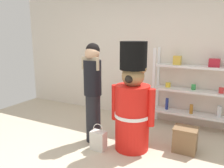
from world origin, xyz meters
The scene contains 7 objects.
ground_plane centered at (0.00, 0.00, 0.00)m, with size 6.40×6.40×0.00m, color beige.
back_wall centered at (0.00, 2.20, 1.30)m, with size 6.40×0.12×2.60m, color silver.
merchandise_shelf centered at (0.98, 1.98, 0.76)m, with size 1.46×0.35×1.50m.
teddy_bear_guard centered at (0.30, 0.72, 0.73)m, with size 0.70×0.54×1.65m.
person_shopper centered at (-0.37, 0.66, 0.89)m, with size 0.30×0.28×1.62m.
shopping_bag centered at (-0.14, 0.44, 0.15)m, with size 0.23×0.15×0.42m.
display_crate centered at (1.05, 1.00, 0.19)m, with size 0.35×0.28×0.38m.
Camera 1 is at (1.55, -2.32, 1.74)m, focal length 36.48 mm.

